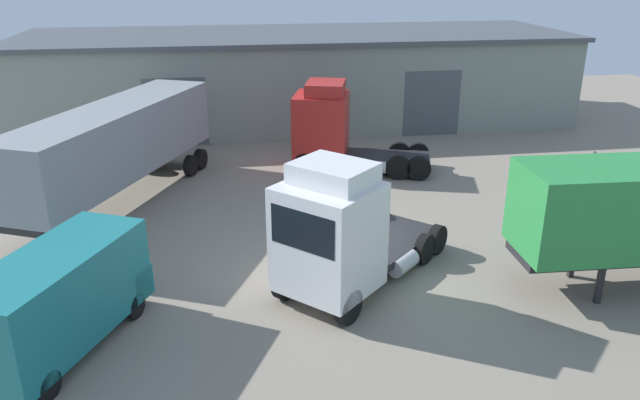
{
  "coord_description": "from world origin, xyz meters",
  "views": [
    {
      "loc": [
        -4.42,
        -18.58,
        9.38
      ],
      "look_at": [
        -1.36,
        1.04,
        1.6
      ],
      "focal_mm": 35.0,
      "sensor_mm": 36.0,
      "label": 1
    }
  ],
  "objects": [
    {
      "name": "tractor_unit_white",
      "position": [
        -1.38,
        -2.61,
        1.96
      ],
      "size": [
        6.33,
        6.31,
        4.17
      ],
      "rotation": [
        0.0,
        0.0,
        -2.36
      ],
      "color": "silver",
      "rests_on": "ground_plane"
    },
    {
      "name": "ground_plane",
      "position": [
        0.0,
        0.0,
        0.0
      ],
      "size": [
        60.0,
        60.0,
        0.0
      ],
      "primitive_type": "plane",
      "color": "gray"
    },
    {
      "name": "container_trailer_red",
      "position": [
        -8.69,
        5.95,
        2.55
      ],
      "size": [
        7.04,
        11.51,
        3.98
      ],
      "rotation": [
        0.0,
        0.0,
        -2.0
      ],
      "color": "gray",
      "rests_on": "ground_plane"
    },
    {
      "name": "oil_drum",
      "position": [
        7.89,
        2.77,
        0.44
      ],
      "size": [
        0.58,
        0.58,
        0.88
      ],
      "color": "#33519E",
      "rests_on": "ground_plane"
    },
    {
      "name": "delivery_van_teal",
      "position": [
        -8.69,
        -4.09,
        1.44
      ],
      "size": [
        4.07,
        5.64,
        2.66
      ],
      "rotation": [
        0.0,
        0.0,
        1.13
      ],
      "color": "#197075",
      "rests_on": "ground_plane"
    },
    {
      "name": "tractor_unit_red",
      "position": [
        0.43,
        8.99,
        1.94
      ],
      "size": [
        6.72,
        4.13,
        4.11
      ],
      "rotation": [
        0.0,
        0.0,
        2.86
      ],
      "color": "red",
      "rests_on": "ground_plane"
    },
    {
      "name": "warehouse_building",
      "position": [
        0.0,
        18.84,
        2.61
      ],
      "size": [
        31.94,
        10.18,
        5.2
      ],
      "color": "gray",
      "rests_on": "ground_plane"
    },
    {
      "name": "gravel_pile",
      "position": [
        10.98,
        4.62,
        0.86
      ],
      "size": [
        3.56,
        3.56,
        1.72
      ],
      "color": "#565147",
      "rests_on": "ground_plane"
    }
  ]
}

